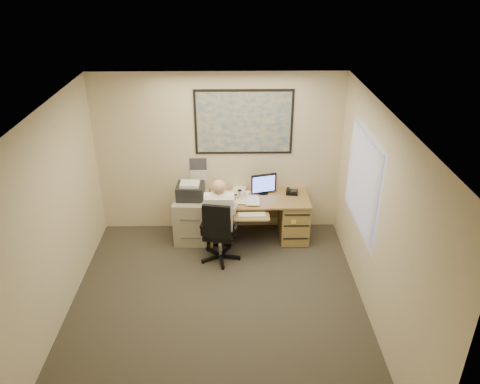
{
  "coord_description": "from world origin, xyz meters",
  "views": [
    {
      "loc": [
        0.22,
        -4.82,
        4.27
      ],
      "look_at": [
        0.33,
        1.3,
        1.14
      ],
      "focal_mm": 35.0,
      "sensor_mm": 36.0,
      "label": 1
    }
  ],
  "objects_px": {
    "filing_cabinet": "(192,214)",
    "office_chair": "(221,243)",
    "desk": "(279,213)",
    "person": "(220,220)"
  },
  "relations": [
    {
      "from": "filing_cabinet",
      "to": "office_chair",
      "type": "height_order",
      "value": "office_chair"
    },
    {
      "from": "office_chair",
      "to": "person",
      "type": "xyz_separation_m",
      "value": [
        -0.01,
        0.08,
        0.36
      ]
    },
    {
      "from": "filing_cabinet",
      "to": "desk",
      "type": "bearing_deg",
      "value": 3.74
    },
    {
      "from": "filing_cabinet",
      "to": "office_chair",
      "type": "bearing_deg",
      "value": -50.85
    },
    {
      "from": "desk",
      "to": "office_chair",
      "type": "relative_size",
      "value": 1.51
    },
    {
      "from": "office_chair",
      "to": "person",
      "type": "distance_m",
      "value": 0.37
    },
    {
      "from": "desk",
      "to": "person",
      "type": "relative_size",
      "value": 1.19
    },
    {
      "from": "desk",
      "to": "office_chair",
      "type": "xyz_separation_m",
      "value": [
        -0.95,
        -0.69,
        -0.13
      ]
    },
    {
      "from": "filing_cabinet",
      "to": "office_chair",
      "type": "relative_size",
      "value": 0.98
    },
    {
      "from": "office_chair",
      "to": "desk",
      "type": "bearing_deg",
      "value": 45.39
    }
  ]
}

